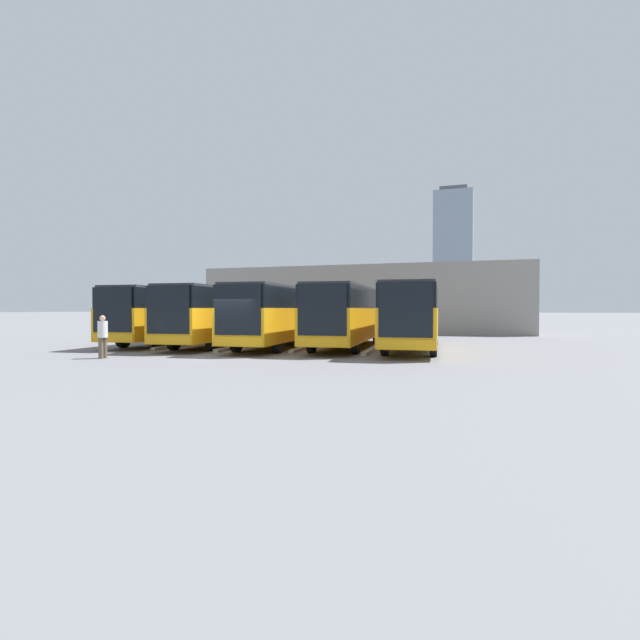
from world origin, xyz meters
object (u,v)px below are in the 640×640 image
bus_0 (413,314)px  pedestrian (103,335)px  bus_4 (177,313)px  bus_1 (348,314)px  bus_3 (225,313)px  bus_2 (282,314)px

bus_0 → pedestrian: bearing=32.0°
bus_4 → pedestrian: bus_4 is taller
bus_4 → bus_0: bearing=174.7°
bus_1 → pedestrian: size_ratio=6.91×
pedestrian → bus_3: bearing=171.5°
bus_2 → pedestrian: size_ratio=6.91×
bus_3 → bus_4: (3.56, -0.52, 0.00)m
bus_1 → bus_3: bearing=1.0°
bus_1 → bus_3: 7.16m
bus_0 → pedestrian: 14.73m
bus_2 → bus_0: bearing=179.1°
bus_2 → pedestrian: (4.61, 8.36, -0.85)m
bus_1 → pedestrian: 12.30m
bus_0 → pedestrian: bus_0 is taller
bus_0 → bus_4: same height
bus_0 → bus_3: 10.69m
pedestrian → bus_2: bearing=149.8°
bus_1 → bus_4: size_ratio=1.00×
bus_2 → pedestrian: 9.58m
bus_3 → bus_2: bearing=174.2°
bus_2 → bus_3: bearing=-5.8°
bus_0 → pedestrian: size_ratio=6.91×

